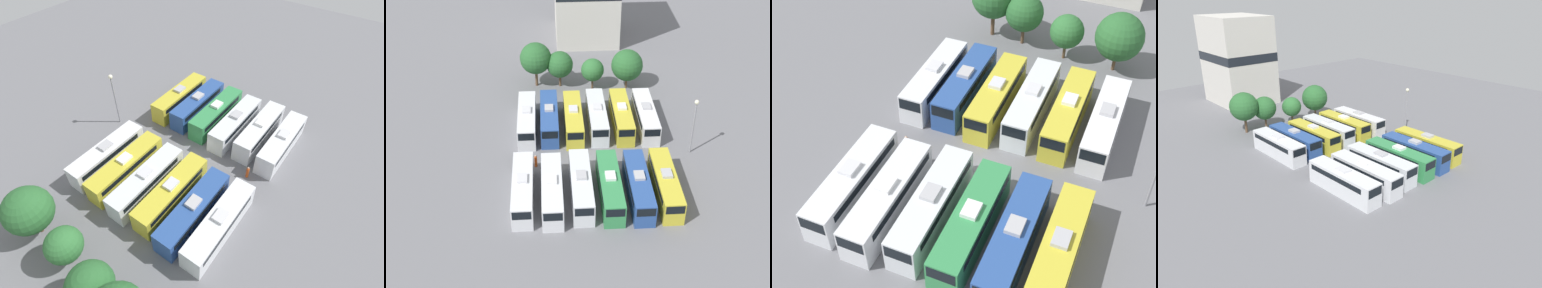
# 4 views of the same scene
# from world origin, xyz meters

# --- Properties ---
(ground_plane) EXTENTS (121.63, 121.63, 0.00)m
(ground_plane) POSITION_xyz_m (0.00, 0.00, 0.00)
(ground_plane) COLOR slate
(bus_0) EXTENTS (2.47, 10.82, 3.45)m
(bus_0) POSITION_xyz_m (-8.62, -7.37, 1.70)
(bus_0) COLOR silver
(bus_0) RESTS_ON ground_plane
(bus_1) EXTENTS (2.47, 10.82, 3.45)m
(bus_1) POSITION_xyz_m (-5.19, -7.77, 1.70)
(bus_1) COLOR silver
(bus_1) RESTS_ON ground_plane
(bus_2) EXTENTS (2.47, 10.82, 3.45)m
(bus_2) POSITION_xyz_m (-1.71, -7.21, 1.70)
(bus_2) COLOR silver
(bus_2) RESTS_ON ground_plane
(bus_3) EXTENTS (2.47, 10.82, 3.45)m
(bus_3) POSITION_xyz_m (1.70, -7.57, 1.70)
(bus_3) COLOR #338C4C
(bus_3) RESTS_ON ground_plane
(bus_4) EXTENTS (2.47, 10.82, 3.45)m
(bus_4) POSITION_xyz_m (5.08, -7.71, 1.70)
(bus_4) COLOR #284C93
(bus_4) RESTS_ON ground_plane
(bus_5) EXTENTS (2.47, 10.82, 3.45)m
(bus_5) POSITION_xyz_m (8.37, -7.52, 1.70)
(bus_5) COLOR gold
(bus_5) RESTS_ON ground_plane
(bus_6) EXTENTS (2.47, 10.82, 3.45)m
(bus_6) POSITION_xyz_m (-8.34, 7.60, 1.70)
(bus_6) COLOR silver
(bus_6) RESTS_ON ground_plane
(bus_7) EXTENTS (2.47, 10.82, 3.45)m
(bus_7) POSITION_xyz_m (-5.21, 7.86, 1.70)
(bus_7) COLOR #284C93
(bus_7) RESTS_ON ground_plane
(bus_8) EXTENTS (2.47, 10.82, 3.45)m
(bus_8) POSITION_xyz_m (-1.83, 7.38, 1.70)
(bus_8) COLOR gold
(bus_8) RESTS_ON ground_plane
(bus_9) EXTENTS (2.47, 10.82, 3.45)m
(bus_9) POSITION_xyz_m (1.55, 7.79, 1.70)
(bus_9) COLOR silver
(bus_9) RESTS_ON ground_plane
(bus_10) EXTENTS (2.47, 10.82, 3.45)m
(bus_10) POSITION_xyz_m (5.03, 7.64, 1.70)
(bus_10) COLOR gold
(bus_10) RESTS_ON ground_plane
(bus_11) EXTENTS (2.47, 10.82, 3.45)m
(bus_11) POSITION_xyz_m (8.45, 7.49, 1.70)
(bus_11) COLOR silver
(bus_11) RESTS_ON ground_plane
(worker_person) EXTENTS (0.36, 0.36, 1.76)m
(worker_person) POSITION_xyz_m (-7.14, -1.02, 0.82)
(worker_person) COLOR #CC4C19
(worker_person) RESTS_ON ground_plane
(light_pole) EXTENTS (0.60, 0.60, 8.11)m
(light_pole) POSITION_xyz_m (13.43, 0.76, 5.47)
(light_pole) COLOR gray
(light_pole) RESTS_ON ground_plane
(tree_1) EXTENTS (4.18, 4.18, 5.92)m
(tree_1) POSITION_xyz_m (-3.26, 19.75, 3.82)
(tree_1) COLOR brown
(tree_1) RESTS_ON ground_plane
(tree_2) EXTENTS (3.60, 3.60, 5.07)m
(tree_2) POSITION_xyz_m (1.83, 18.68, 3.26)
(tree_2) COLOR brown
(tree_2) RESTS_ON ground_plane
(tree_3) EXTENTS (4.97, 4.97, 6.47)m
(tree_3) POSITION_xyz_m (7.23, 18.55, 3.98)
(tree_3) COLOR brown
(tree_3) RESTS_ON ground_plane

